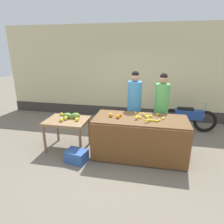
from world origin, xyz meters
TOP-DOWN VIEW (x-y plane):
  - ground_plane at (0.00, 0.00)m, footprint 24.00×24.00m
  - market_wall_back at (0.00, 2.62)m, footprint 9.22×0.23m
  - fruit_stall_counter at (0.38, -0.01)m, footprint 2.01×0.91m
  - side_table_wooden at (-1.34, 0.00)m, footprint 0.97×0.75m
  - banana_bunch_pile at (0.53, 0.02)m, footprint 0.67×0.63m
  - orange_pile at (-0.17, -0.04)m, footprint 0.28×0.21m
  - mango_papaya_pile at (-1.28, 0.08)m, footprint 0.65×0.49m
  - vendor_woman_blue_shirt at (0.17, 0.69)m, footprint 0.34×0.34m
  - vendor_woman_green_shirt at (0.83, 0.72)m, footprint 0.34×0.34m
  - parked_motorcycle at (1.68, 1.70)m, footprint 1.60×0.18m
  - produce_crate at (-0.93, -0.53)m, footprint 0.49×0.40m
  - produce_sack at (-0.61, 0.81)m, footprint 0.47×0.47m

SIDE VIEW (x-z plane):
  - ground_plane at x=0.00m, z-range 0.00..0.00m
  - produce_crate at x=-0.93m, z-range 0.00..0.26m
  - produce_sack at x=-0.61m, z-range 0.00..0.48m
  - parked_motorcycle at x=1.68m, z-range -0.04..0.84m
  - fruit_stall_counter at x=0.38m, z-range 0.00..0.91m
  - side_table_wooden at x=-1.34m, z-range 0.27..1.02m
  - mango_papaya_pile at x=-1.28m, z-range 0.74..0.88m
  - vendor_woman_green_shirt at x=0.83m, z-range 0.01..1.81m
  - vendor_woman_blue_shirt at x=0.17m, z-range 0.01..1.84m
  - banana_bunch_pile at x=0.53m, z-range 0.90..0.97m
  - orange_pile at x=-0.17m, z-range 0.90..0.99m
  - market_wall_back at x=0.00m, z-range -0.03..3.07m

